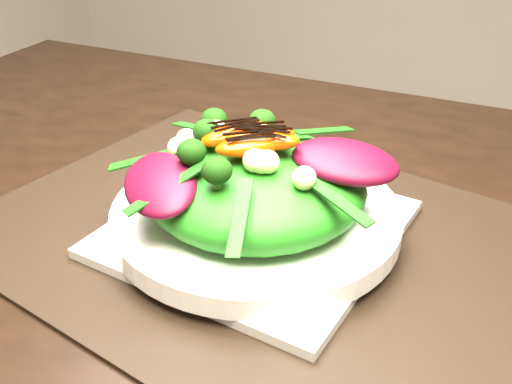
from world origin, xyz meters
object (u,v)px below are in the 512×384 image
at_px(dining_table, 414,305).
at_px(salad_bowl, 256,215).
at_px(lettuce_mound, 256,185).
at_px(placemat, 256,234).
at_px(plate_base, 256,228).
at_px(orange_segment, 252,128).

height_order(dining_table, salad_bowl, dining_table).
height_order(dining_table, lettuce_mound, dining_table).
relative_size(placemat, lettuce_mound, 2.55).
relative_size(plate_base, lettuce_mound, 1.21).
height_order(dining_table, orange_segment, dining_table).
bearing_deg(plate_base, dining_table, -4.53).
bearing_deg(dining_table, lettuce_mound, 175.47).
bearing_deg(lettuce_mound, salad_bowl, 90.00).
distance_m(placemat, lettuce_mound, 0.05).
bearing_deg(dining_table, plate_base, 175.47).
height_order(dining_table, placemat, dining_table).
bearing_deg(orange_segment, placemat, -59.28).
height_order(plate_base, orange_segment, orange_segment).
relative_size(dining_table, lettuce_mound, 7.94).
relative_size(plate_base, orange_segment, 3.79).
bearing_deg(orange_segment, dining_table, -13.82).
height_order(plate_base, salad_bowl, salad_bowl).
distance_m(dining_table, plate_base, 0.16).
height_order(dining_table, plate_base, dining_table).
bearing_deg(salad_bowl, placemat, 0.00).
bearing_deg(lettuce_mound, dining_table, -4.53).
relative_size(plate_base, salad_bowl, 0.90).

